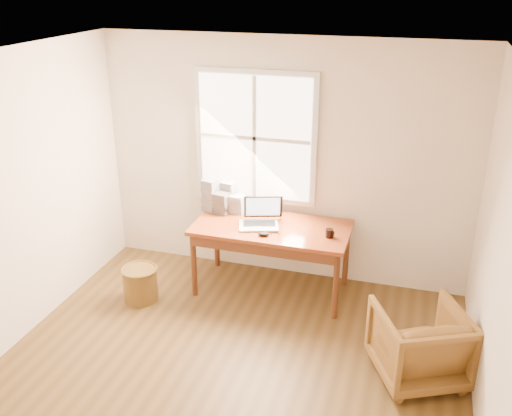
{
  "coord_description": "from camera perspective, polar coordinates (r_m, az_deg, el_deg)",
  "views": [
    {
      "loc": [
        1.38,
        -3.34,
        3.2
      ],
      "look_at": [
        -0.12,
        1.65,
        1.0
      ],
      "focal_mm": 40.0,
      "sensor_mm": 36.0,
      "label": 1
    }
  ],
  "objects": [
    {
      "name": "desk",
      "position": [
        5.86,
        1.58,
        -1.98
      ],
      "size": [
        1.6,
        0.8,
        0.04
      ],
      "primitive_type": "cube",
      "color": "brown",
      "rests_on": "room_shell"
    },
    {
      "name": "cd_stack_c",
      "position": [
        6.19,
        -4.6,
        1.28
      ],
      "size": [
        0.19,
        0.18,
        0.35
      ],
      "primitive_type": "cube",
      "rotation": [
        0.0,
        0.0,
        -0.3
      ],
      "color": "#A9A9B7",
      "rests_on": "desk"
    },
    {
      "name": "laptop",
      "position": [
        5.77,
        0.25,
        -0.47
      ],
      "size": [
        0.53,
        0.55,
        0.31
      ],
      "primitive_type": null,
      "rotation": [
        0.0,
        0.0,
        0.31
      ],
      "color": "silver",
      "rests_on": "desk"
    },
    {
      "name": "cd_stack_b",
      "position": [
        6.12,
        -3.44,
        0.47
      ],
      "size": [
        0.17,
        0.16,
        0.23
      ],
      "primitive_type": "cube",
      "rotation": [
        0.0,
        0.0,
        -0.19
      ],
      "color": "#252429",
      "rests_on": "desk"
    },
    {
      "name": "cd_stack_d",
      "position": [
        6.14,
        -1.95,
        0.42
      ],
      "size": [
        0.17,
        0.15,
        0.2
      ],
      "primitive_type": "cube",
      "rotation": [
        0.0,
        0.0,
        -0.08
      ],
      "color": "silver",
      "rests_on": "desk"
    },
    {
      "name": "room_shell",
      "position": [
        4.21,
        -4.51,
        -3.66
      ],
      "size": [
        4.04,
        4.54,
        2.64
      ],
      "color": "brown",
      "rests_on": "ground"
    },
    {
      "name": "mouse",
      "position": [
        5.63,
        0.78,
        -2.63
      ],
      "size": [
        0.12,
        0.08,
        0.04
      ],
      "primitive_type": "ellipsoid",
      "rotation": [
        0.0,
        0.0,
        0.12
      ],
      "color": "black",
      "rests_on": "desk"
    },
    {
      "name": "cd_stack_a",
      "position": [
        6.23,
        -2.71,
        1.28
      ],
      "size": [
        0.19,
        0.17,
        0.31
      ],
      "primitive_type": "cube",
      "rotation": [
        0.0,
        0.0,
        -0.29
      ],
      "color": "silver",
      "rests_on": "desk"
    },
    {
      "name": "coffee_mug",
      "position": [
        5.64,
        7.34,
        -2.51
      ],
      "size": [
        0.08,
        0.08,
        0.09
      ],
      "primitive_type": "cylinder",
      "rotation": [
        0.0,
        0.0,
        -0.07
      ],
      "color": "black",
      "rests_on": "desk"
    },
    {
      "name": "armchair",
      "position": [
        5.04,
        16.04,
        -12.91
      ],
      "size": [
        0.93,
        0.94,
        0.65
      ],
      "primitive_type": "imported",
      "rotation": [
        0.0,
        0.0,
        3.59
      ],
      "color": "brown",
      "rests_on": "room_shell"
    },
    {
      "name": "wicker_stool",
      "position": [
        6.06,
        -11.5,
        -7.48
      ],
      "size": [
        0.43,
        0.43,
        0.35
      ],
      "primitive_type": "cylinder",
      "rotation": [
        0.0,
        0.0,
        0.27
      ],
      "color": "brown",
      "rests_on": "room_shell"
    }
  ]
}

